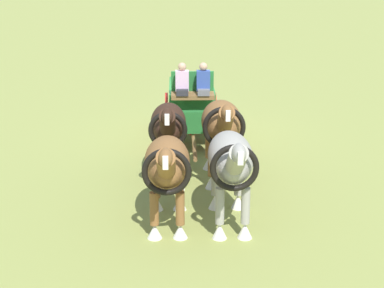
% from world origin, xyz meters
% --- Properties ---
extents(ground_plane, '(220.00, 220.00, 0.00)m').
position_xyz_m(ground_plane, '(0.00, 0.00, 0.00)').
color(ground_plane, olive).
extents(show_wagon, '(5.40, 2.10, 2.57)m').
position_xyz_m(show_wagon, '(0.18, 0.03, 1.12)').
color(show_wagon, '#236B2D').
rests_on(show_wagon, ground).
extents(draft_horse_rear_near, '(2.94, 1.31, 2.31)m').
position_xyz_m(draft_horse_rear_near, '(3.36, 1.27, 1.42)').
color(draft_horse_rear_near, brown).
rests_on(draft_horse_rear_near, ground).
extents(draft_horse_rear_off, '(3.16, 1.24, 2.26)m').
position_xyz_m(draft_horse_rear_off, '(3.61, -0.01, 1.39)').
color(draft_horse_rear_off, '#331E14').
rests_on(draft_horse_rear_off, ground).
extents(draft_horse_lead_near, '(3.13, 1.29, 2.30)m').
position_xyz_m(draft_horse_lead_near, '(5.93, 1.73, 1.42)').
color(draft_horse_lead_near, '#9E998E').
rests_on(draft_horse_lead_near, ground).
extents(draft_horse_lead_off, '(3.02, 1.28, 2.21)m').
position_xyz_m(draft_horse_lead_off, '(6.16, 0.45, 1.34)').
color(draft_horse_lead_off, brown).
rests_on(draft_horse_lead_off, ground).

